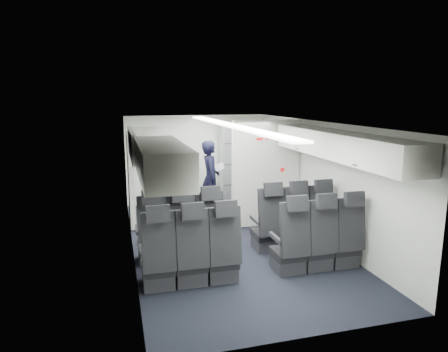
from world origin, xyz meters
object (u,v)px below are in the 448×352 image
boarding_door (131,179)px  carry_on_bag (146,148)px  galley_unit (237,164)px  seat_row_mid (257,250)px  flight_attendant (210,178)px  seat_row_front (239,231)px

boarding_door → carry_on_bag: 1.77m
galley_unit → carry_on_bag: size_ratio=5.30×
seat_row_mid → flight_attendant: bearing=88.9°
seat_row_front → boarding_door: boarding_door is taller
boarding_door → flight_attendant: (1.70, 0.20, -0.12)m
boarding_door → carry_on_bag: boarding_door is taller
seat_row_mid → carry_on_bag: (-1.42, 1.43, 1.37)m
seat_row_front → flight_attendant: size_ratio=2.00×
seat_row_front → flight_attendant: flight_attendant is taller
flight_attendant → boarding_door: bearing=104.4°
carry_on_bag → seat_row_mid: bearing=-35.7°
seat_row_mid → carry_on_bag: 2.44m
seat_row_mid → galley_unit: bearing=77.1°
seat_row_front → seat_row_mid: size_ratio=1.00×
seat_row_front → carry_on_bag: carry_on_bag is taller
galley_unit → boarding_door: bearing=-155.7°
seat_row_front → flight_attendant: 2.33m
seat_row_mid → boarding_door: 3.45m
galley_unit → carry_on_bag: 3.70m
galley_unit → flight_attendant: 1.32m
galley_unit → flight_attendant: size_ratio=1.14×
galley_unit → flight_attendant: galley_unit is taller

